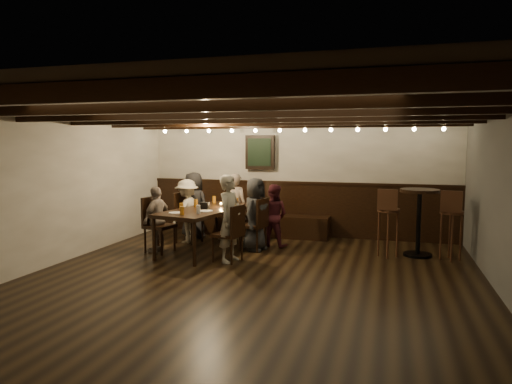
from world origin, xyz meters
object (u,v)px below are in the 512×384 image
(chair_right_far, at_px, (229,244))
(person_bench_centre, at_px, (236,207))
(chair_left_far, at_px, (159,235))
(high_top_table, at_px, (419,212))
(person_left_far, at_px, (157,219))
(person_right_near, at_px, (255,214))
(person_bench_right, at_px, (273,215))
(chair_right_near, at_px, (254,234))
(dining_table, at_px, (207,212))
(bar_stool_right, at_px, (451,234))
(person_bench_left, at_px, (194,205))
(person_right_far, at_px, (230,219))
(person_left_near, at_px, (187,211))
(chair_left_near, at_px, (189,227))
(bar_stool_left, at_px, (388,232))

(chair_right_far, distance_m, person_bench_centre, 1.71)
(chair_left_far, relative_size, high_top_table, 0.85)
(person_left_far, xyz_separation_m, person_right_near, (1.64, 0.61, 0.07))
(person_bench_centre, bearing_deg, person_bench_right, 170.54)
(chair_left_far, relative_size, chair_right_near, 1.04)
(dining_table, relative_size, person_bench_centre, 1.62)
(chair_right_far, bearing_deg, high_top_table, -56.49)
(dining_table, xyz_separation_m, person_bench_centre, (0.19, 1.03, -0.03))
(chair_left_far, relative_size, person_right_near, 0.75)
(high_top_table, height_order, bar_stool_right, bar_stool_right)
(person_bench_centre, distance_m, bar_stool_right, 3.97)
(person_bench_right, bearing_deg, person_bench_left, 0.00)
(person_right_far, distance_m, high_top_table, 3.23)
(person_bench_left, xyz_separation_m, person_right_near, (1.54, -0.75, -0.01))
(person_left_near, height_order, person_right_far, person_right_far)
(chair_right_far, bearing_deg, chair_left_far, 90.00)
(chair_right_far, distance_m, bar_stool_right, 3.68)
(person_right_near, bearing_deg, chair_left_near, 90.00)
(dining_table, height_order, person_left_near, person_left_near)
(person_bench_right, xyz_separation_m, person_left_far, (-1.87, -1.02, 0.00))
(dining_table, bearing_deg, person_bench_left, 135.00)
(person_right_near, bearing_deg, person_bench_right, -18.43)
(chair_right_far, relative_size, person_bench_right, 0.80)
(person_bench_right, bearing_deg, chair_right_near, 68.20)
(person_left_near, bearing_deg, person_left_far, -0.00)
(person_bench_right, bearing_deg, chair_left_far, 39.79)
(person_bench_right, height_order, person_right_near, person_right_near)
(chair_left_far, relative_size, person_bench_left, 0.73)
(chair_left_near, relative_size, high_top_table, 0.85)
(dining_table, bearing_deg, person_left_far, -149.04)
(person_right_far, height_order, bar_stool_right, person_right_far)
(person_left_near, bearing_deg, person_bench_centre, 128.66)
(bar_stool_left, height_order, bar_stool_right, same)
(person_bench_left, xyz_separation_m, person_bench_right, (1.77, -0.33, -0.09))
(chair_left_far, relative_size, bar_stool_left, 0.84)
(chair_left_far, height_order, person_bench_centre, person_bench_centre)
(chair_left_near, distance_m, person_left_far, 0.95)
(chair_left_far, height_order, person_left_far, person_left_far)
(person_bench_centre, height_order, bar_stool_right, person_bench_centre)
(dining_table, relative_size, bar_stool_right, 1.87)
(person_right_near, height_order, high_top_table, person_right_near)
(chair_left_near, bearing_deg, person_bench_left, -158.27)
(person_left_near, xyz_separation_m, person_left_far, (-0.17, -0.88, -0.03))
(dining_table, height_order, person_left_far, person_left_far)
(person_bench_right, bearing_deg, person_right_near, 71.57)
(dining_table, bearing_deg, person_left_near, 149.04)
(person_left_far, distance_m, bar_stool_right, 5.02)
(chair_left_near, distance_m, person_right_near, 1.51)
(person_bench_right, distance_m, person_right_far, 1.36)
(chair_left_far, xyz_separation_m, person_bench_centre, (0.98, 1.34, 0.37))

